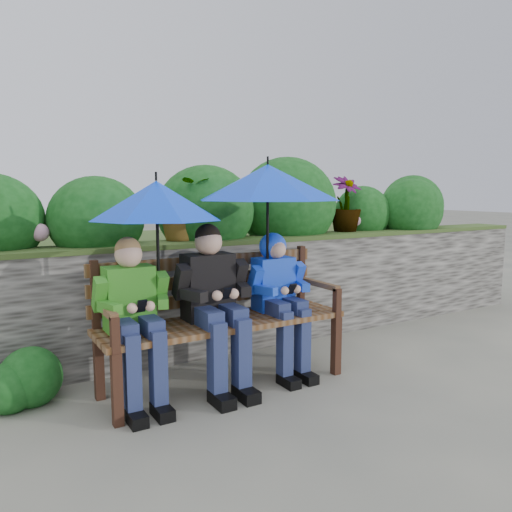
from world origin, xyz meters
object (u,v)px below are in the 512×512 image
boy_middle (214,298)px  umbrella_left (157,200)px  boy_right (279,290)px  park_bench (220,311)px  umbrella_right (268,183)px  boy_left (134,312)px

boy_middle → umbrella_left: umbrella_left is taller
boy_right → park_bench: bearing=171.4°
umbrella_left → boy_middle: bearing=-9.3°
umbrella_right → boy_right: bearing=-24.1°
boy_middle → umbrella_right: bearing=7.0°
boy_middle → umbrella_left: size_ratio=1.33×
boy_middle → boy_left: bearing=179.3°
boy_left → boy_right: 1.18m
park_bench → umbrella_right: umbrella_right is taller
boy_middle → umbrella_right: size_ratio=1.11×
park_bench → umbrella_right: (0.41, -0.04, 0.97)m
boy_left → umbrella_right: (1.09, 0.05, 0.87)m
park_bench → umbrella_left: (-0.49, -0.03, 0.84)m
boy_middle → umbrella_left: 0.82m
park_bench → boy_middle: 0.18m
boy_left → boy_middle: 0.60m
umbrella_left → umbrella_right: bearing=-0.3°
umbrella_left → umbrella_right: size_ratio=0.83×
park_bench → umbrella_left: umbrella_left is taller
umbrella_left → umbrella_right: 0.90m
park_bench → umbrella_right: size_ratio=1.70×
park_bench → boy_middle: size_ratio=1.53×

